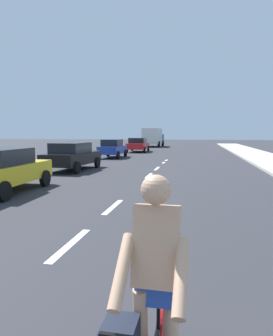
{
  "coord_description": "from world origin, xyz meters",
  "views": [
    {
      "loc": [
        2.34,
        2.04,
        2.11
      ],
      "look_at": [
        0.62,
        10.72,
        1.1
      ],
      "focal_mm": 32.77,
      "sensor_mm": 36.0,
      "label": 1
    }
  ],
  "objects_px": {
    "parked_car_yellow": "(3,169)",
    "parked_car_black": "(72,156)",
    "parked_car_red": "(138,144)",
    "cyclist": "(147,309)",
    "delivery_truck": "(153,137)",
    "parked_car_blue": "(113,148)"
  },
  "relations": [
    {
      "from": "parked_car_yellow",
      "to": "parked_car_black",
      "type": "xyz_separation_m",
      "value": [
        -0.23,
        6.67,
        0.0
      ]
    },
    {
      "from": "parked_car_black",
      "to": "parked_car_red",
      "type": "height_order",
      "value": "same"
    },
    {
      "from": "cyclist",
      "to": "parked_car_black",
      "type": "xyz_separation_m",
      "value": [
        -6.63,
        14.23,
        0.01
      ]
    },
    {
      "from": "cyclist",
      "to": "parked_car_yellow",
      "type": "relative_size",
      "value": 0.44
    },
    {
      "from": "parked_car_red",
      "to": "delivery_truck",
      "type": "bearing_deg",
      "value": 89.48
    },
    {
      "from": "parked_car_yellow",
      "to": "parked_car_red",
      "type": "distance_m",
      "value": 24.03
    },
    {
      "from": "parked_car_black",
      "to": "parked_car_blue",
      "type": "bearing_deg",
      "value": 93.18
    },
    {
      "from": "parked_car_yellow",
      "to": "parked_car_blue",
      "type": "height_order",
      "value": "same"
    },
    {
      "from": "cyclist",
      "to": "parked_car_yellow",
      "type": "bearing_deg",
      "value": -49.06
    },
    {
      "from": "parked_car_blue",
      "to": "parked_car_black",
      "type": "bearing_deg",
      "value": -88.97
    },
    {
      "from": "parked_car_black",
      "to": "cyclist",
      "type": "bearing_deg",
      "value": -62.8
    },
    {
      "from": "parked_car_blue",
      "to": "delivery_truck",
      "type": "distance_m",
      "value": 21.7
    },
    {
      "from": "cyclist",
      "to": "delivery_truck",
      "type": "bearing_deg",
      "value": -81.24
    },
    {
      "from": "parked_car_yellow",
      "to": "parked_car_red",
      "type": "height_order",
      "value": "same"
    },
    {
      "from": "parked_car_blue",
      "to": "parked_car_yellow",
      "type": "bearing_deg",
      "value": -88.55
    },
    {
      "from": "parked_car_red",
      "to": "parked_car_blue",
      "type": "bearing_deg",
      "value": -95.44
    },
    {
      "from": "cyclist",
      "to": "parked_car_blue",
      "type": "bearing_deg",
      "value": -73.05
    },
    {
      "from": "parked_car_yellow",
      "to": "parked_car_blue",
      "type": "distance_m",
      "value": 15.68
    },
    {
      "from": "parked_car_blue",
      "to": "parked_car_red",
      "type": "relative_size",
      "value": 0.84
    },
    {
      "from": "parked_car_blue",
      "to": "delivery_truck",
      "type": "bearing_deg",
      "value": 89.02
    },
    {
      "from": "parked_car_yellow",
      "to": "parked_car_blue",
      "type": "bearing_deg",
      "value": 89.7
    },
    {
      "from": "parked_car_black",
      "to": "delivery_truck",
      "type": "relative_size",
      "value": 0.7
    }
  ]
}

